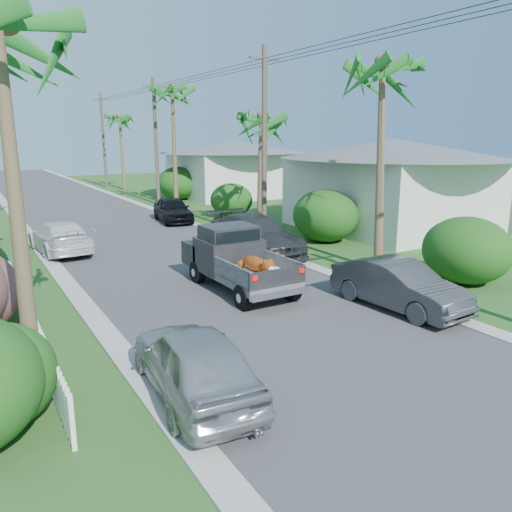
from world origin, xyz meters
TOP-DOWN VIEW (x-y plane):
  - ground at (0.00, 0.00)m, footprint 120.00×120.00m
  - road at (0.00, 25.00)m, footprint 8.00×100.00m
  - curb_left at (-4.30, 25.00)m, footprint 0.60×100.00m
  - curb_right at (4.30, 25.00)m, footprint 0.60×100.00m
  - pickup_truck at (0.49, 6.67)m, footprint 1.98×5.12m
  - parked_car_rn at (3.60, 2.24)m, footprint 1.77×4.36m
  - parked_car_rm at (3.60, 10.44)m, footprint 2.37×5.65m
  - parked_car_rf at (3.60, 20.03)m, footprint 2.27×4.45m
  - parked_car_ln at (-3.60, 0.62)m, footprint 2.06×4.31m
  - parked_car_lf at (-3.60, 14.97)m, footprint 2.27×4.86m
  - palm_r_a at (6.30, 6.00)m, footprint 4.40×4.40m
  - palm_r_b at (6.60, 15.00)m, footprint 4.40×4.40m
  - palm_r_c at (6.20, 26.00)m, footprint 4.40×4.40m
  - palm_r_d at (6.50, 40.00)m, footprint 4.40×4.40m
  - shrub_r_a at (7.60, 3.00)m, footprint 2.80×3.08m
  - shrub_r_b at (7.80, 11.00)m, footprint 3.00×3.30m
  - shrub_r_c at (7.50, 20.00)m, footprint 2.60×2.86m
  - shrub_r_d at (8.00, 30.00)m, footprint 3.20×3.52m
  - picket_fence at (-6.00, 5.50)m, footprint 0.10×11.00m
  - house_right_near at (13.00, 12.00)m, footprint 8.00×9.00m
  - house_right_far at (13.00, 30.00)m, footprint 9.00×8.00m
  - utility_pole_b at (5.60, 13.00)m, footprint 1.60×0.26m
  - utility_pole_c at (5.60, 28.00)m, footprint 1.60×0.26m
  - utility_pole_d at (5.60, 43.00)m, footprint 1.60×0.26m

SIDE VIEW (x-z plane):
  - ground at x=0.00m, z-range 0.00..0.00m
  - road at x=0.00m, z-range 0.00..0.02m
  - curb_left at x=-4.30m, z-range 0.00..0.06m
  - curb_right at x=4.30m, z-range 0.00..0.06m
  - picket_fence at x=-6.00m, z-range 0.00..1.00m
  - parked_car_lf at x=-3.60m, z-range 0.00..1.37m
  - parked_car_rn at x=3.60m, z-range 0.00..1.41m
  - parked_car_ln at x=-3.60m, z-range 0.00..1.42m
  - parked_car_rf at x=3.60m, z-range 0.00..1.45m
  - parked_car_rm at x=3.60m, z-range 0.00..1.63m
  - pickup_truck at x=0.49m, z-range -0.02..2.04m
  - shrub_r_c at x=7.50m, z-range 0.00..2.10m
  - shrub_r_a at x=7.60m, z-range 0.00..2.30m
  - shrub_r_b at x=7.80m, z-range 0.00..2.50m
  - shrub_r_d at x=8.00m, z-range 0.00..2.60m
  - house_right_far at x=13.00m, z-range -0.18..4.42m
  - house_right_near at x=13.00m, z-range -0.18..4.62m
  - utility_pole_b at x=5.60m, z-range 0.10..9.10m
  - utility_pole_c at x=5.60m, z-range 0.10..9.10m
  - utility_pole_d at x=5.60m, z-range 0.10..9.10m
  - palm_r_b at x=6.60m, z-range 2.35..9.55m
  - palm_r_d at x=6.50m, z-range 2.73..10.74m
  - palm_r_a at x=6.30m, z-range 3.07..11.78m
  - palm_r_c at x=6.20m, z-range 3.41..12.81m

